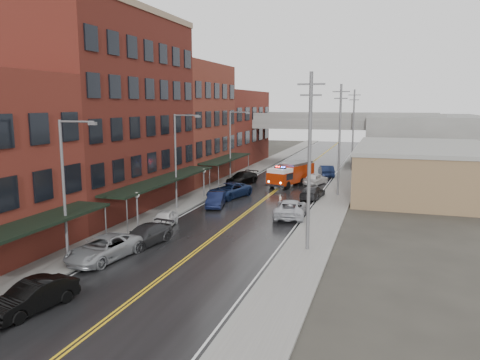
% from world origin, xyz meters
% --- Properties ---
extents(ground, '(220.00, 220.00, 0.00)m').
position_xyz_m(ground, '(0.00, 0.00, 0.00)').
color(ground, '#2D2B26').
rests_on(ground, ground).
extents(road, '(11.00, 160.00, 0.02)m').
position_xyz_m(road, '(0.00, 30.00, 0.01)').
color(road, black).
rests_on(road, ground).
extents(sidewalk_left, '(3.00, 160.00, 0.15)m').
position_xyz_m(sidewalk_left, '(-7.30, 30.00, 0.07)').
color(sidewalk_left, slate).
rests_on(sidewalk_left, ground).
extents(sidewalk_right, '(3.00, 160.00, 0.15)m').
position_xyz_m(sidewalk_right, '(7.30, 30.00, 0.07)').
color(sidewalk_right, slate).
rests_on(sidewalk_right, ground).
extents(curb_left, '(0.30, 160.00, 0.15)m').
position_xyz_m(curb_left, '(-5.65, 30.00, 0.07)').
color(curb_left, gray).
rests_on(curb_left, ground).
extents(curb_right, '(0.30, 160.00, 0.15)m').
position_xyz_m(curb_right, '(5.65, 30.00, 0.07)').
color(curb_right, gray).
rests_on(curb_right, ground).
extents(brick_building_b, '(9.00, 20.00, 18.00)m').
position_xyz_m(brick_building_b, '(-13.30, 23.00, 9.00)').
color(brick_building_b, '#541916').
rests_on(brick_building_b, ground).
extents(brick_building_c, '(9.00, 15.00, 15.00)m').
position_xyz_m(brick_building_c, '(-13.30, 40.50, 7.50)').
color(brick_building_c, brown).
rests_on(brick_building_c, ground).
extents(brick_building_far, '(9.00, 20.00, 12.00)m').
position_xyz_m(brick_building_far, '(-13.30, 58.00, 6.00)').
color(brick_building_far, maroon).
rests_on(brick_building_far, ground).
extents(tan_building, '(14.00, 22.00, 5.00)m').
position_xyz_m(tan_building, '(16.00, 40.00, 2.50)').
color(tan_building, olive).
rests_on(tan_building, ground).
extents(right_far_block, '(18.00, 30.00, 8.00)m').
position_xyz_m(right_far_block, '(18.00, 70.00, 4.00)').
color(right_far_block, slate).
rests_on(right_far_block, ground).
extents(awning_0, '(2.60, 16.00, 3.09)m').
position_xyz_m(awning_0, '(-7.49, 4.00, 2.99)').
color(awning_0, black).
rests_on(awning_0, ground).
extents(awning_1, '(2.60, 18.00, 3.09)m').
position_xyz_m(awning_1, '(-7.49, 23.00, 2.99)').
color(awning_1, black).
rests_on(awning_1, ground).
extents(awning_2, '(2.60, 13.00, 3.09)m').
position_xyz_m(awning_2, '(-7.49, 40.50, 2.99)').
color(awning_2, black).
rests_on(awning_2, ground).
extents(globe_lamp_1, '(0.44, 0.44, 3.12)m').
position_xyz_m(globe_lamp_1, '(-6.40, 16.00, 2.31)').
color(globe_lamp_1, '#59595B').
rests_on(globe_lamp_1, ground).
extents(globe_lamp_2, '(0.44, 0.44, 3.12)m').
position_xyz_m(globe_lamp_2, '(-6.40, 30.00, 2.31)').
color(globe_lamp_2, '#59595B').
rests_on(globe_lamp_2, ground).
extents(street_lamp_0, '(2.64, 0.22, 9.00)m').
position_xyz_m(street_lamp_0, '(-6.55, 8.00, 5.19)').
color(street_lamp_0, '#59595B').
rests_on(street_lamp_0, ground).
extents(street_lamp_1, '(2.64, 0.22, 9.00)m').
position_xyz_m(street_lamp_1, '(-6.55, 24.00, 5.19)').
color(street_lamp_1, '#59595B').
rests_on(street_lamp_1, ground).
extents(street_lamp_2, '(2.64, 0.22, 9.00)m').
position_xyz_m(street_lamp_2, '(-6.55, 40.00, 5.19)').
color(street_lamp_2, '#59595B').
rests_on(street_lamp_2, ground).
extents(utility_pole_0, '(1.80, 0.24, 12.00)m').
position_xyz_m(utility_pole_0, '(7.20, 15.00, 6.31)').
color(utility_pole_0, '#59595B').
rests_on(utility_pole_0, ground).
extents(utility_pole_1, '(1.80, 0.24, 12.00)m').
position_xyz_m(utility_pole_1, '(7.20, 35.00, 6.31)').
color(utility_pole_1, '#59595B').
rests_on(utility_pole_1, ground).
extents(utility_pole_2, '(1.80, 0.24, 12.00)m').
position_xyz_m(utility_pole_2, '(7.20, 55.00, 6.31)').
color(utility_pole_2, '#59595B').
rests_on(utility_pole_2, ground).
extents(overpass, '(40.00, 10.00, 7.50)m').
position_xyz_m(overpass, '(0.00, 62.00, 5.99)').
color(overpass, slate).
rests_on(overpass, ground).
extents(fire_truck, '(4.85, 7.96, 2.77)m').
position_xyz_m(fire_truck, '(0.97, 40.29, 1.50)').
color(fire_truck, maroon).
rests_on(fire_truck, ground).
extents(parked_car_left_1, '(2.42, 4.75, 1.49)m').
position_xyz_m(parked_car_left_1, '(-3.94, 1.68, 0.75)').
color(parked_car_left_1, black).
rests_on(parked_car_left_1, ground).
extents(parked_car_left_2, '(3.31, 5.83, 1.53)m').
position_xyz_m(parked_car_left_2, '(-5.00, 9.25, 0.77)').
color(parked_car_left_2, gray).
rests_on(parked_car_left_2, ground).
extents(parked_car_left_3, '(2.79, 5.12, 1.41)m').
position_xyz_m(parked_car_left_3, '(-4.05, 12.95, 0.70)').
color(parked_car_left_3, '#27272A').
rests_on(parked_car_left_3, ground).
extents(parked_car_left_4, '(2.16, 4.12, 1.34)m').
position_xyz_m(parked_car_left_4, '(-5.00, 17.78, 0.67)').
color(parked_car_left_4, silver).
rests_on(parked_car_left_4, ground).
extents(parked_car_left_5, '(2.39, 4.53, 1.42)m').
position_xyz_m(parked_car_left_5, '(-3.60, 26.13, 0.71)').
color(parked_car_left_5, black).
rests_on(parked_car_left_5, ground).
extents(parked_car_left_6, '(4.25, 6.25, 1.59)m').
position_xyz_m(parked_car_left_6, '(-3.80, 30.70, 0.79)').
color(parked_car_left_6, '#122044').
rests_on(parked_car_left_6, ground).
extents(parked_car_left_7, '(3.37, 5.70, 1.55)m').
position_xyz_m(parked_car_left_7, '(-5.00, 39.20, 0.77)').
color(parked_car_left_7, black).
rests_on(parked_car_left_7, ground).
extents(parked_car_right_0, '(3.23, 5.94, 1.58)m').
position_xyz_m(parked_car_right_0, '(4.18, 24.16, 0.79)').
color(parked_car_right_0, '#B0B1B8').
rests_on(parked_car_right_0, ground).
extents(parked_car_right_1, '(2.34, 4.94, 1.39)m').
position_xyz_m(parked_car_right_1, '(4.77, 32.91, 0.70)').
color(parked_car_right_1, '#29292C').
rests_on(parked_car_right_1, ground).
extents(parked_car_right_2, '(3.00, 4.65, 1.47)m').
position_xyz_m(parked_car_right_2, '(3.78, 41.80, 0.74)').
color(parked_car_right_2, silver).
rests_on(parked_car_right_2, ground).
extents(parked_car_right_3, '(2.89, 5.18, 1.62)m').
position_xyz_m(parked_car_right_3, '(4.24, 48.63, 0.81)').
color(parked_car_right_3, black).
rests_on(parked_car_right_3, ground).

